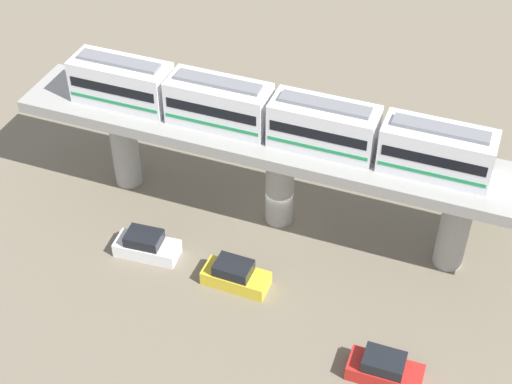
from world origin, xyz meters
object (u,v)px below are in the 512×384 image
(parked_car_white, at_px, (146,246))
(parked_car_yellow, at_px, (235,275))
(train, at_px, (270,114))
(tree_near_viaduct, at_px, (492,184))
(parked_car_red, at_px, (385,369))

(parked_car_white, bearing_deg, parked_car_yellow, -98.24)
(train, relative_size, parked_car_white, 6.34)
(parked_car_yellow, height_order, tree_near_viaduct, tree_near_viaduct)
(parked_car_red, relative_size, tree_near_viaduct, 1.01)
(train, relative_size, tree_near_viaduct, 6.55)
(train, bearing_deg, parked_car_yellow, -178.51)
(parked_car_yellow, distance_m, tree_near_viaduct, 18.48)
(train, distance_m, tree_near_viaduct, 16.11)
(parked_car_red, distance_m, parked_car_yellow, 11.08)
(train, relative_size, parked_car_red, 6.49)
(parked_car_white, distance_m, parked_car_yellow, 6.45)
(parked_car_red, height_order, parked_car_yellow, same)
(train, height_order, tree_near_viaduct, train)
(train, bearing_deg, parked_car_red, -134.13)
(parked_car_white, height_order, tree_near_viaduct, tree_near_viaduct)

